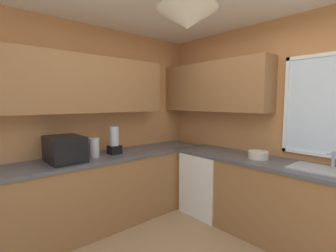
{
  "coord_description": "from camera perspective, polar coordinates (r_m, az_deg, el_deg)",
  "views": [
    {
      "loc": [
        1.26,
        -1.28,
        1.58
      ],
      "look_at": [
        -0.73,
        0.46,
        1.32
      ],
      "focal_mm": 25.87,
      "sensor_mm": 36.0,
      "label": 1
    }
  ],
  "objects": [
    {
      "name": "sink_assembly",
      "position": [
        2.87,
        33.51,
        -8.7
      ],
      "size": [
        0.66,
        0.4,
        0.19
      ],
      "color": "#9EA0A5",
      "rests_on": "counter_run_back"
    },
    {
      "name": "microwave",
      "position": [
        3.0,
        -23.16,
        -5.0
      ],
      "size": [
        0.48,
        0.36,
        0.29
      ],
      "primitive_type": "cube",
      "color": "black",
      "rests_on": "counter_run_left"
    },
    {
      "name": "bowl",
      "position": [
        3.11,
        20.51,
        -6.4
      ],
      "size": [
        0.23,
        0.23,
        0.09
      ],
      "primitive_type": "cylinder",
      "color": "beige",
      "rests_on": "counter_run_back"
    },
    {
      "name": "kettle",
      "position": [
        3.11,
        -17.0,
        -4.91
      ],
      "size": [
        0.12,
        0.12,
        0.24
      ],
      "primitive_type": "cylinder",
      "color": "#B7B7BC",
      "rests_on": "counter_run_left"
    },
    {
      "name": "counter_run_back",
      "position": [
        3.1,
        26.65,
        -16.28
      ],
      "size": [
        2.94,
        0.65,
        0.91
      ],
      "color": "olive",
      "rests_on": "ground_plane"
    },
    {
      "name": "dishwasher",
      "position": [
        3.61,
        9.57,
        -13.03
      ],
      "size": [
        0.6,
        0.6,
        0.86
      ],
      "primitive_type": "cube",
      "color": "white",
      "rests_on": "ground_plane"
    },
    {
      "name": "blender_appliance",
      "position": [
        3.24,
        -12.53,
        -3.61
      ],
      "size": [
        0.15,
        0.15,
        0.36
      ],
      "color": "black",
      "rests_on": "counter_run_left"
    },
    {
      "name": "room_shell",
      "position": [
        2.75,
        0.5,
        10.87
      ],
      "size": [
        3.85,
        3.56,
        2.65
      ],
      "color": "#C6844C",
      "rests_on": "ground_plane"
    },
    {
      "name": "counter_run_left",
      "position": [
        3.29,
        -16.21,
        -14.64
      ],
      "size": [
        0.65,
        3.17,
        0.91
      ],
      "color": "olive",
      "rests_on": "ground_plane"
    }
  ]
}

